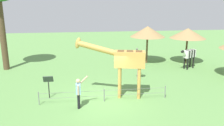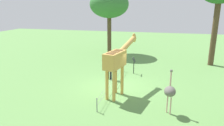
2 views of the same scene
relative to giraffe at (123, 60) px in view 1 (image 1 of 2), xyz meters
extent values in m
plane|color=#60934C|center=(1.15, 0.29, -2.17)|extent=(60.00, 60.00, 0.00)
cylinder|color=gold|center=(0.24, 0.17, -1.27)|extent=(0.18, 0.18, 1.81)
cylinder|color=gold|center=(0.14, -0.26, -1.27)|extent=(0.18, 0.18, 1.81)
cylinder|color=gold|center=(-0.83, 0.42, -1.27)|extent=(0.18, 0.18, 1.81)
cylinder|color=gold|center=(-0.93, -0.01, -1.27)|extent=(0.18, 0.18, 1.81)
cube|color=gold|center=(-0.34, 0.08, 0.08)|extent=(1.82, 1.07, 0.90)
cube|color=brown|center=(0.14, -0.03, 0.54)|extent=(0.45, 0.51, 0.02)
cube|color=brown|center=(-0.34, 0.08, 0.54)|extent=(0.45, 0.51, 0.02)
cube|color=brown|center=(-0.83, 0.20, 0.54)|extent=(0.45, 0.51, 0.02)
cylinder|color=gold|center=(1.36, -0.32, 0.65)|extent=(2.40, 0.86, 0.90)
ellipsoid|color=gold|center=(2.49, -0.59, 0.94)|extent=(0.48, 0.35, 0.69)
cylinder|color=brown|center=(2.49, -0.53, 1.12)|extent=(0.05, 0.05, 0.14)
cylinder|color=brown|center=(2.49, -0.65, 1.12)|extent=(0.05, 0.05, 0.14)
cylinder|color=black|center=(2.54, 1.05, -1.78)|extent=(0.14, 0.14, 0.78)
cylinder|color=black|center=(2.54, 1.25, -1.78)|extent=(0.14, 0.14, 0.78)
cube|color=#8CBFE0|center=(2.54, 1.15, -1.12)|extent=(0.24, 0.36, 0.55)
sphere|color=#D8AD8C|center=(2.54, 1.15, -0.70)|extent=(0.22, 0.22, 0.22)
cylinder|color=#D8AD8C|center=(2.24, 0.99, -0.70)|extent=(0.45, 0.08, 0.44)
cylinder|color=#D8AD8C|center=(2.54, 1.37, -1.12)|extent=(0.08, 0.08, 0.50)
cube|color=black|center=(2.59, 0.93, -1.29)|extent=(0.12, 0.20, 0.24)
cylinder|color=black|center=(-6.15, -4.73, -1.70)|extent=(0.12, 0.12, 0.95)
cylinder|color=black|center=(-6.00, -4.99, -1.70)|extent=(0.12, 0.12, 0.95)
cylinder|color=black|center=(-6.84, -5.14, -1.70)|extent=(0.12, 0.12, 0.95)
cylinder|color=black|center=(-6.69, -5.40, -1.70)|extent=(0.12, 0.12, 0.95)
cube|color=silver|center=(-6.86, -5.33, -0.92)|extent=(0.37, 0.47, 0.60)
cube|color=black|center=(-6.71, -5.24, -0.92)|extent=(0.37, 0.47, 0.60)
cube|color=silver|center=(-6.57, -5.15, -0.92)|extent=(0.37, 0.47, 0.60)
cube|color=black|center=(-6.42, -5.06, -0.92)|extent=(0.37, 0.47, 0.60)
cube|color=silver|center=(-6.27, -4.98, -0.92)|extent=(0.37, 0.47, 0.60)
cube|color=black|center=(-6.12, -4.89, -0.92)|extent=(0.37, 0.47, 0.60)
cube|color=silver|center=(-5.98, -4.80, -0.92)|extent=(0.37, 0.47, 0.60)
cylinder|color=silver|center=(-5.78, -4.68, -0.77)|extent=(0.48, 0.40, 0.47)
ellipsoid|color=black|center=(-5.56, -4.55, -0.62)|extent=(0.44, 0.36, 0.22)
cylinder|color=#CC9E93|center=(-1.57, -2.89, -1.72)|extent=(0.07, 0.07, 0.90)
cylinder|color=#CC9E93|center=(-1.73, -3.05, -1.72)|extent=(0.07, 0.07, 0.90)
ellipsoid|color=#66605B|center=(-1.65, -2.97, -0.99)|extent=(0.70, 0.56, 0.49)
cylinder|color=#CC9E93|center=(-1.50, -2.97, -0.44)|extent=(0.08, 0.08, 0.80)
sphere|color=#66605B|center=(-1.50, -2.97, 0.01)|extent=(0.14, 0.14, 0.14)
cylinder|color=brown|center=(-3.44, -7.21, -0.99)|extent=(0.16, 0.16, 2.37)
cone|color=#997A4C|center=(-3.44, -7.21, 0.66)|extent=(3.02, 3.02, 0.93)
cylinder|color=brown|center=(-6.85, -6.61, -1.04)|extent=(0.16, 0.16, 2.27)
cone|color=#997A4C|center=(-6.85, -6.61, 0.53)|extent=(3.05, 3.05, 0.87)
cylinder|color=brown|center=(8.42, -6.80, 0.57)|extent=(0.48, 0.48, 5.48)
cylinder|color=black|center=(4.23, -0.38, -1.70)|extent=(0.06, 0.06, 0.95)
cube|color=#333D38|center=(4.23, -0.38, -1.04)|extent=(0.56, 0.21, 0.38)
cylinder|color=slate|center=(-2.35, 0.54, -1.80)|extent=(0.05, 0.05, 0.75)
cylinder|color=slate|center=(1.15, 0.54, -1.80)|extent=(0.05, 0.05, 0.75)
cylinder|color=slate|center=(4.65, 0.54, -1.80)|extent=(0.05, 0.05, 0.75)
cube|color=slate|center=(1.15, 0.54, -1.53)|extent=(7.00, 0.01, 0.01)
cube|color=slate|center=(1.15, 0.54, -1.83)|extent=(7.00, 0.01, 0.01)
camera|label=1|loc=(2.31, 12.41, 3.21)|focal=37.30mm
camera|label=2|loc=(-11.47, -2.50, 3.03)|focal=33.59mm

